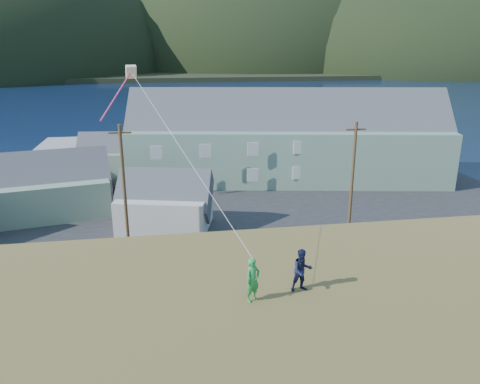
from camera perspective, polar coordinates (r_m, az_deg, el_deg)
name	(u,v)px	position (r m, az deg, el deg)	size (l,w,h in m)	color
ground	(173,259)	(35.73, -8.18, -8.11)	(900.00, 900.00, 0.00)	#0A1638
grass_strip	(174,271)	(33.91, -8.10, -9.49)	(110.00, 8.00, 0.10)	#4C3D19
waterfront_lot	(169,191)	(51.58, -8.66, 0.08)	(72.00, 36.00, 0.12)	#28282B
wharf	(127,146)	(74.01, -13.64, 5.43)	(26.00, 14.00, 0.90)	gray
far_shore	(162,65)	(362.54, -9.54, 15.05)	(900.00, 320.00, 2.00)	black
far_hills	(217,66)	(313.96, -2.79, 15.09)	(760.00, 265.00, 143.00)	black
lodge	(287,138)	(55.10, 5.71, 6.55)	(37.69, 16.40, 12.83)	gray
shed_palegreen_near	(54,187)	(46.71, -21.70, 0.61)	(11.08, 8.13, 7.32)	gray
shed_white	(165,202)	(40.58, -9.16, -1.24)	(9.01, 7.06, 6.35)	beige
shed_palegreen_far	(117,155)	(59.47, -14.72, 4.39)	(9.88, 6.34, 6.26)	slate
utility_poles	(140,193)	(35.40, -12.14, -0.07)	(33.17, 0.24, 9.87)	#47331E
parked_cars	(86,178)	(56.19, -18.29, 1.67)	(24.42, 13.31, 1.53)	navy
kite_flyer_green	(253,280)	(15.65, 1.56, -10.68)	(0.56, 0.36, 1.52)	green
kite_flyer_navy	(302,270)	(16.39, 7.58, -9.45)	(0.74, 0.58, 1.53)	#151B3C
kite_rig	(130,78)	(21.83, -13.21, 13.41)	(2.63, 4.53, 10.91)	beige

